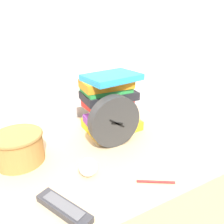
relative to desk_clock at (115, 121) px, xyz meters
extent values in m
cube|color=silver|center=(-0.09, 0.39, 0.39)|extent=(6.00, 0.04, 2.40)
cube|color=tan|center=(-0.09, -0.01, -0.46)|extent=(1.24, 0.66, 0.71)
cylinder|color=#333333|center=(0.00, 0.00, 0.00)|extent=(0.21, 0.05, 0.21)
cylinder|color=white|center=(0.00, -0.01, 0.00)|extent=(0.19, 0.01, 0.19)
cube|color=black|center=(0.00, -0.02, 0.00)|extent=(0.05, 0.01, 0.02)
cube|color=black|center=(0.00, -0.02, 0.00)|extent=(0.07, 0.01, 0.05)
cylinder|color=black|center=(0.00, -0.02, 0.00)|extent=(0.01, 0.01, 0.01)
cube|color=yellow|center=(0.06, 0.13, -0.08)|extent=(0.24, 0.18, 0.04)
cube|color=#7A3899|center=(0.04, 0.12, -0.05)|extent=(0.22, 0.15, 0.03)
cube|color=white|center=(0.06, 0.12, -0.01)|extent=(0.18, 0.16, 0.04)
cube|color=red|center=(0.04, 0.13, 0.03)|extent=(0.22, 0.14, 0.03)
cube|color=#232328|center=(0.05, 0.13, 0.06)|extent=(0.24, 0.15, 0.03)
cube|color=green|center=(0.04, 0.14, 0.09)|extent=(0.21, 0.14, 0.02)
cube|color=orange|center=(0.03, 0.13, 0.12)|extent=(0.22, 0.14, 0.04)
cube|color=#2D9ED1|center=(0.05, 0.11, 0.15)|extent=(0.25, 0.19, 0.03)
cylinder|color=#B27A3D|center=(-0.36, 0.07, -0.05)|extent=(0.17, 0.17, 0.11)
torus|color=olive|center=(-0.36, 0.07, 0.00)|extent=(0.18, 0.18, 0.01)
cube|color=#333338|center=(-0.29, -0.23, -0.10)|extent=(0.12, 0.18, 0.02)
cube|color=#59595E|center=(-0.29, -0.23, -0.08)|extent=(0.09, 0.13, 0.00)
sphere|color=white|center=(-0.17, -0.13, -0.07)|extent=(0.06, 0.06, 0.06)
cylinder|color=#B21E1E|center=(0.01, -0.26, -0.10)|extent=(0.11, 0.07, 0.01)
camera|label=1|loc=(-0.38, -0.68, 0.38)|focal=35.00mm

